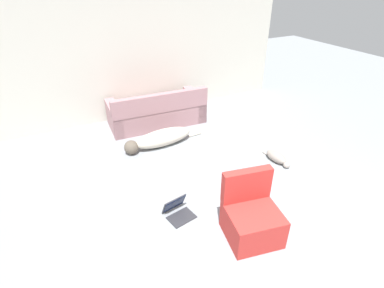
{
  "coord_description": "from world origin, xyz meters",
  "views": [
    {
      "loc": [
        -1.91,
        -1.73,
        3.01
      ],
      "look_at": [
        0.06,
        2.08,
        0.46
      ],
      "focal_mm": 28.0,
      "sensor_mm": 36.0,
      "label": 1
    }
  ],
  "objects_px": {
    "dog": "(160,139)",
    "side_chair": "(251,217)",
    "cat": "(277,158)",
    "laptop_open": "(177,209)",
    "couch": "(157,112)"
  },
  "relations": [
    {
      "from": "laptop_open",
      "to": "side_chair",
      "type": "bearing_deg",
      "value": -58.17
    },
    {
      "from": "laptop_open",
      "to": "dog",
      "type": "bearing_deg",
      "value": 64.84
    },
    {
      "from": "cat",
      "to": "side_chair",
      "type": "height_order",
      "value": "side_chair"
    },
    {
      "from": "dog",
      "to": "side_chair",
      "type": "height_order",
      "value": "side_chair"
    },
    {
      "from": "dog",
      "to": "cat",
      "type": "bearing_deg",
      "value": 134.77
    },
    {
      "from": "side_chair",
      "to": "couch",
      "type": "bearing_deg",
      "value": 99.31
    },
    {
      "from": "couch",
      "to": "laptop_open",
      "type": "relative_size",
      "value": 4.98
    },
    {
      "from": "cat",
      "to": "laptop_open",
      "type": "height_order",
      "value": "laptop_open"
    },
    {
      "from": "couch",
      "to": "dog",
      "type": "distance_m",
      "value": 0.98
    },
    {
      "from": "couch",
      "to": "dog",
      "type": "relative_size",
      "value": 1.25
    },
    {
      "from": "dog",
      "to": "couch",
      "type": "bearing_deg",
      "value": -112.01
    },
    {
      "from": "side_chair",
      "to": "dog",
      "type": "bearing_deg",
      "value": 105.48
    },
    {
      "from": "cat",
      "to": "side_chair",
      "type": "relative_size",
      "value": 0.74
    },
    {
      "from": "cat",
      "to": "dog",
      "type": "bearing_deg",
      "value": -136.97
    },
    {
      "from": "dog",
      "to": "cat",
      "type": "relative_size",
      "value": 2.61
    }
  ]
}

